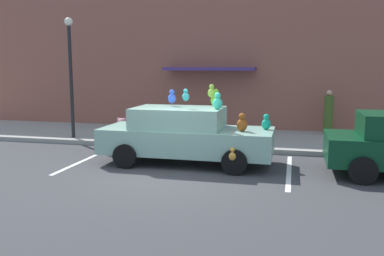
# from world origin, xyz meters

# --- Properties ---
(ground_plane) EXTENTS (60.00, 60.00, 0.00)m
(ground_plane) POSITION_xyz_m (0.00, 0.00, 0.00)
(ground_plane) COLOR #38383A
(sidewalk) EXTENTS (24.00, 4.00, 0.15)m
(sidewalk) POSITION_xyz_m (0.00, 5.00, 0.07)
(sidewalk) COLOR gray
(sidewalk) RESTS_ON ground
(storefront_building) EXTENTS (24.00, 1.25, 6.40)m
(storefront_building) POSITION_xyz_m (-0.00, 7.14, 3.19)
(storefront_building) COLOR brown
(storefront_building) RESTS_ON ground
(parking_stripe_front) EXTENTS (0.12, 3.60, 0.01)m
(parking_stripe_front) POSITION_xyz_m (2.85, 1.00, 0.00)
(parking_stripe_front) COLOR silver
(parking_stripe_front) RESTS_ON ground
(parking_stripe_rear) EXTENTS (0.12, 3.60, 0.01)m
(parking_stripe_rear) POSITION_xyz_m (-2.85, 1.00, 0.00)
(parking_stripe_rear) COLOR silver
(parking_stripe_rear) RESTS_ON ground
(plush_covered_car) EXTENTS (4.66, 2.04, 2.16)m
(plush_covered_car) POSITION_xyz_m (0.05, 1.25, 0.80)
(plush_covered_car) COLOR #82AD9B
(plush_covered_car) RESTS_ON ground
(teddy_bear_on_sidewalk) EXTENTS (0.39, 0.33, 0.75)m
(teddy_bear_on_sidewalk) POSITION_xyz_m (-2.84, 3.55, 0.50)
(teddy_bear_on_sidewalk) COLOR pink
(teddy_bear_on_sidewalk) RESTS_ON sidewalk
(street_lamp_post) EXTENTS (0.28, 0.28, 4.15)m
(street_lamp_post) POSITION_xyz_m (-4.66, 3.50, 2.67)
(street_lamp_post) COLOR black
(street_lamp_post) RESTS_ON sidewalk
(pedestrian_near_shopfront) EXTENTS (0.34, 0.34, 1.65)m
(pedestrian_near_shopfront) POSITION_xyz_m (4.16, 6.28, 0.91)
(pedestrian_near_shopfront) COLOR #3F5721
(pedestrian_near_shopfront) RESTS_ON sidewalk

